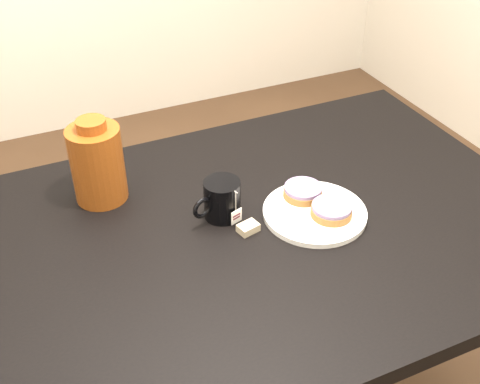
{
  "coord_description": "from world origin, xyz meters",
  "views": [
    {
      "loc": [
        -0.43,
        -0.93,
        1.59
      ],
      "look_at": [
        0.02,
        0.06,
        0.81
      ],
      "focal_mm": 45.0,
      "sensor_mm": 36.0,
      "label": 1
    }
  ],
  "objects_px": {
    "plate": "(315,212)",
    "bagel_back": "(303,191)",
    "table": "(242,258)",
    "bagel_package": "(97,163)",
    "mug": "(221,199)",
    "bagel_front": "(331,210)",
    "teabag_pouch": "(248,228)"
  },
  "relations": [
    {
      "from": "bagel_back",
      "to": "teabag_pouch",
      "type": "relative_size",
      "value": 2.87
    },
    {
      "from": "plate",
      "to": "bagel_front",
      "type": "relative_size",
      "value": 2.24
    },
    {
      "from": "plate",
      "to": "bagel_package",
      "type": "height_order",
      "value": "bagel_package"
    },
    {
      "from": "bagel_front",
      "to": "mug",
      "type": "bearing_deg",
      "value": 152.5
    },
    {
      "from": "plate",
      "to": "bagel_back",
      "type": "relative_size",
      "value": 1.83
    },
    {
      "from": "bagel_front",
      "to": "bagel_package",
      "type": "relative_size",
      "value": 0.51
    },
    {
      "from": "bagel_back",
      "to": "bagel_front",
      "type": "relative_size",
      "value": 1.22
    },
    {
      "from": "table",
      "to": "mug",
      "type": "bearing_deg",
      "value": 107.56
    },
    {
      "from": "mug",
      "to": "table",
      "type": "bearing_deg",
      "value": -90.56
    },
    {
      "from": "bagel_back",
      "to": "mug",
      "type": "relative_size",
      "value": 0.97
    },
    {
      "from": "table",
      "to": "teabag_pouch",
      "type": "xyz_separation_m",
      "value": [
        0.01,
        -0.01,
        0.09
      ]
    },
    {
      "from": "table",
      "to": "mug",
      "type": "height_order",
      "value": "mug"
    },
    {
      "from": "plate",
      "to": "bagel_package",
      "type": "relative_size",
      "value": 1.14
    },
    {
      "from": "bagel_back",
      "to": "teabag_pouch",
      "type": "xyz_separation_m",
      "value": [
        -0.16,
        -0.05,
        -0.02
      ]
    },
    {
      "from": "bagel_package",
      "to": "mug",
      "type": "bearing_deg",
      "value": -39.24
    },
    {
      "from": "plate",
      "to": "teabag_pouch",
      "type": "relative_size",
      "value": 5.25
    },
    {
      "from": "plate",
      "to": "teabag_pouch",
      "type": "distance_m",
      "value": 0.16
    },
    {
      "from": "mug",
      "to": "plate",
      "type": "bearing_deg",
      "value": -41.74
    },
    {
      "from": "teabag_pouch",
      "to": "bagel_front",
      "type": "bearing_deg",
      "value": -11.97
    },
    {
      "from": "bagel_front",
      "to": "plate",
      "type": "bearing_deg",
      "value": 130.35
    },
    {
      "from": "table",
      "to": "bagel_back",
      "type": "bearing_deg",
      "value": 13.16
    },
    {
      "from": "teabag_pouch",
      "to": "bagel_package",
      "type": "height_order",
      "value": "bagel_package"
    },
    {
      "from": "table",
      "to": "teabag_pouch",
      "type": "bearing_deg",
      "value": -39.2
    },
    {
      "from": "plate",
      "to": "teabag_pouch",
      "type": "bearing_deg",
      "value": 176.24
    },
    {
      "from": "bagel_back",
      "to": "bagel_package",
      "type": "relative_size",
      "value": 0.62
    },
    {
      "from": "plate",
      "to": "bagel_package",
      "type": "xyz_separation_m",
      "value": [
        -0.42,
        0.27,
        0.09
      ]
    },
    {
      "from": "table",
      "to": "mug",
      "type": "xyz_separation_m",
      "value": [
        -0.02,
        0.07,
        0.13
      ]
    },
    {
      "from": "bagel_front",
      "to": "teabag_pouch",
      "type": "distance_m",
      "value": 0.19
    },
    {
      "from": "table",
      "to": "bagel_package",
      "type": "relative_size",
      "value": 6.76
    },
    {
      "from": "table",
      "to": "bagel_package",
      "type": "bearing_deg",
      "value": 134.69
    },
    {
      "from": "bagel_package",
      "to": "bagel_back",
      "type": "bearing_deg",
      "value": -26.4
    },
    {
      "from": "table",
      "to": "teabag_pouch",
      "type": "relative_size",
      "value": 31.11
    }
  ]
}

